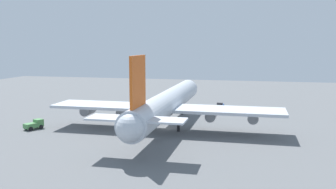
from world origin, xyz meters
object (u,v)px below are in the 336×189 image
(pushback_tractor, at_px, (34,124))
(cargo_loader, at_px, (220,106))
(maintenance_van, at_px, (135,107))
(safety_cone_nose, at_px, (197,108))
(cargo_airplane, at_px, (168,103))

(pushback_tractor, xyz_separation_m, cargo_loader, (38.42, -42.72, -0.03))
(maintenance_van, bearing_deg, safety_cone_nose, -69.55)
(pushback_tractor, height_order, maintenance_van, pushback_tractor)
(maintenance_van, height_order, safety_cone_nose, maintenance_van)
(safety_cone_nose, bearing_deg, cargo_loader, -81.67)
(maintenance_van, bearing_deg, cargo_loader, -72.89)
(cargo_airplane, bearing_deg, safety_cone_nose, -5.78)
(cargo_airplane, height_order, pushback_tractor, cargo_airplane)
(safety_cone_nose, bearing_deg, cargo_airplane, 174.22)
(cargo_loader, relative_size, safety_cone_nose, 5.40)
(cargo_airplane, distance_m, cargo_loader, 32.36)
(pushback_tractor, height_order, cargo_loader, cargo_loader)
(safety_cone_nose, bearing_deg, pushback_tractor, 136.71)
(cargo_airplane, bearing_deg, maintenance_van, 35.57)
(cargo_airplane, relative_size, safety_cone_nose, 89.43)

